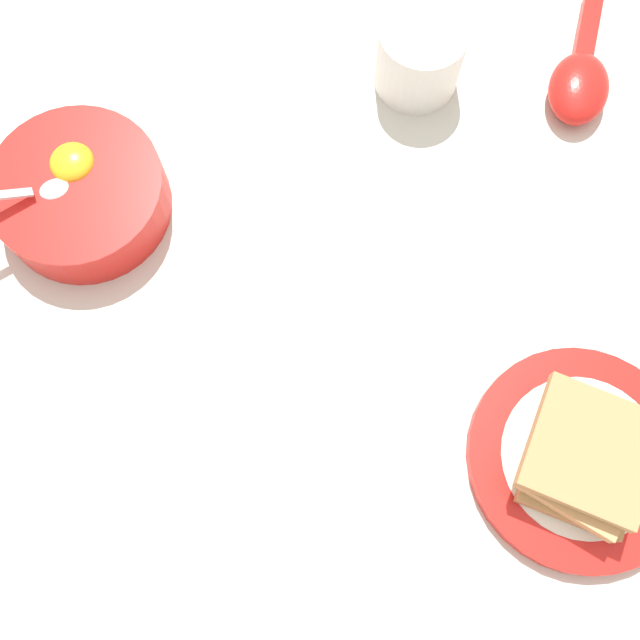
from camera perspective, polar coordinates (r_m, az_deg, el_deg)
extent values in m
plane|color=beige|center=(0.63, 3.68, 3.08)|extent=(3.00, 3.00, 0.00)
cylinder|color=red|center=(0.66, -17.75, 9.04)|extent=(0.14, 0.14, 0.04)
cylinder|color=white|center=(0.65, -17.92, 9.30)|extent=(0.12, 0.12, 0.02)
ellipsoid|color=yellow|center=(0.65, -18.36, 11.30)|extent=(0.04, 0.04, 0.02)
cylinder|color=black|center=(0.65, -17.14, 10.59)|extent=(0.02, 0.02, 0.00)
ellipsoid|color=silver|center=(0.64, -19.56, 9.33)|extent=(0.03, 0.02, 0.01)
cylinder|color=red|center=(0.62, 19.15, -9.90)|extent=(0.17, 0.17, 0.01)
cylinder|color=white|center=(0.61, 19.38, -9.80)|extent=(0.12, 0.12, 0.00)
cube|color=tan|center=(0.60, 19.40, -10.41)|extent=(0.12, 0.12, 0.01)
cube|color=tan|center=(0.59, 19.78, -10.10)|extent=(0.12, 0.11, 0.01)
cube|color=tan|center=(0.58, 19.97, -9.33)|extent=(0.12, 0.12, 0.01)
ellipsoid|color=red|center=(0.73, 19.10, 16.31)|extent=(0.08, 0.09, 0.03)
cube|color=red|center=(0.78, 19.65, 19.88)|extent=(0.06, 0.07, 0.01)
cylinder|color=silver|center=(0.69, 7.58, 19.23)|extent=(0.08, 0.08, 0.07)
cylinder|color=#472B16|center=(0.67, 7.87, 20.50)|extent=(0.06, 0.06, 0.01)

